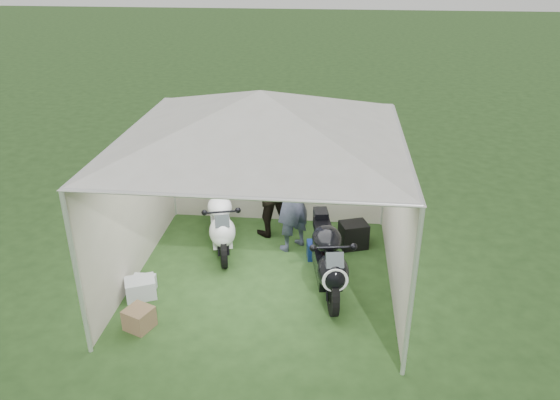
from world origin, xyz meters
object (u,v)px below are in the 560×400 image
at_px(paddock_stand, 319,250).
at_px(equipment_box, 353,235).
at_px(person_dark_jacket, 270,188).
at_px(person_blue_jacket, 292,199).
at_px(crate_1, 139,318).
at_px(crate_2, 143,285).
at_px(canopy_tent, 261,119).
at_px(motorcycle_white, 221,222).
at_px(motorcycle_black, 328,258).
at_px(crate_0, 141,288).

bearing_deg(paddock_stand, equipment_box, 38.26).
bearing_deg(person_dark_jacket, person_blue_jacket, 116.95).
bearing_deg(crate_1, person_blue_jacket, 51.80).
height_order(person_blue_jacket, crate_2, person_blue_jacket).
relative_size(canopy_tent, person_dark_jacket, 3.18).
distance_m(motorcycle_white, crate_1, 2.37).
bearing_deg(equipment_box, person_dark_jacket, 166.96).
bearing_deg(crate_1, crate_2, 105.20).
bearing_deg(motorcycle_white, crate_1, -122.36).
distance_m(equipment_box, crate_1, 3.92).
xyz_separation_m(crate_1, crate_2, (-0.23, 0.84, -0.03)).
relative_size(motorcycle_black, person_dark_jacket, 1.14).
bearing_deg(crate_2, equipment_box, 28.33).
relative_size(person_dark_jacket, person_blue_jacket, 0.95).
bearing_deg(motorcycle_black, crate_1, -164.03).
distance_m(motorcycle_black, person_blue_jacket, 1.43).
bearing_deg(motorcycle_white, crate_0, -136.45).
bearing_deg(canopy_tent, person_dark_jacket, 92.39).
height_order(crate_0, crate_1, crate_1).
bearing_deg(motorcycle_black, person_dark_jacket, 112.90).
height_order(canopy_tent, motorcycle_black, canopy_tent).
height_order(motorcycle_black, person_dark_jacket, person_dark_jacket).
relative_size(motorcycle_black, equipment_box, 4.45).
height_order(paddock_stand, crate_2, paddock_stand).
xyz_separation_m(canopy_tent, crate_0, (-1.75, -0.78, -2.43)).
xyz_separation_m(motorcycle_white, paddock_stand, (1.69, -0.12, -0.37)).
distance_m(motorcycle_white, person_blue_jacket, 1.29).
bearing_deg(paddock_stand, person_dark_jacket, 139.29).
bearing_deg(person_blue_jacket, canopy_tent, 19.85).
relative_size(motorcycle_white, paddock_stand, 4.61).
height_order(person_blue_jacket, equipment_box, person_blue_jacket).
distance_m(canopy_tent, crate_2, 3.08).
relative_size(paddock_stand, crate_2, 1.21).
bearing_deg(motorcycle_white, person_dark_jacket, 26.61).
bearing_deg(motorcycle_black, canopy_tent, 154.42).
bearing_deg(crate_0, crate_1, -72.29).
bearing_deg(motorcycle_white, crate_2, -138.69).
bearing_deg(crate_0, person_dark_jacket, 52.37).
distance_m(canopy_tent, motorcycle_black, 2.28).
height_order(paddock_stand, crate_1, same).
bearing_deg(crate_2, person_blue_jacket, 36.48).
distance_m(paddock_stand, crate_1, 3.19).
bearing_deg(crate_0, canopy_tent, 24.03).
xyz_separation_m(motorcycle_black, crate_2, (-2.77, -0.36, -0.43)).
height_order(paddock_stand, person_dark_jacket, person_dark_jacket).
relative_size(canopy_tent, motorcycle_white, 3.02).
bearing_deg(crate_2, canopy_tent, 20.52).
xyz_separation_m(canopy_tent, crate_2, (-1.75, -0.65, -2.45)).
height_order(canopy_tent, crate_2, canopy_tent).
relative_size(crate_1, crate_2, 1.01).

